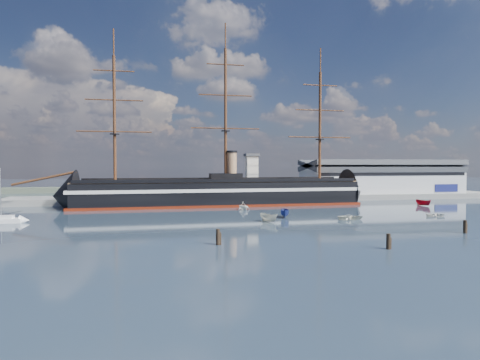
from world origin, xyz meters
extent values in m
plane|color=#1C2A3C|center=(0.00, 40.00, 0.00)|extent=(600.00, 600.00, 0.00)
cube|color=slate|center=(10.00, 76.00, 0.00)|extent=(180.00, 18.00, 2.00)
cube|color=#B7BABC|center=(58.00, 80.00, 7.00)|extent=(62.00, 20.00, 10.00)
cube|color=#3F4247|center=(58.00, 80.00, 12.60)|extent=(63.00, 21.00, 2.00)
cube|color=silver|center=(3.00, 73.00, 9.00)|extent=(4.00, 4.00, 14.00)
cube|color=#3F4247|center=(3.00, 73.00, 16.50)|extent=(5.00, 5.00, 1.00)
cube|color=black|center=(-10.58, 60.00, 4.00)|extent=(88.24, 17.39, 7.00)
cube|color=silver|center=(-10.58, 60.00, 5.20)|extent=(90.25, 17.67, 1.00)
cube|color=#621909|center=(-10.58, 60.00, 0.35)|extent=(90.25, 17.63, 0.90)
cone|color=black|center=(-57.08, 60.00, 3.70)|extent=(14.25, 15.90, 15.68)
cone|color=black|center=(35.92, 60.00, 3.70)|extent=(11.25, 15.85, 15.68)
cube|color=brown|center=(-10.58, 60.00, 7.60)|extent=(88.22, 16.12, 0.40)
cube|color=black|center=(-8.58, 60.00, 9.00)|extent=(10.09, 6.16, 2.50)
cylinder|color=#A07653|center=(-6.58, 60.00, 12.50)|extent=(3.20, 3.20, 9.00)
cylinder|color=#381E0F|center=(-62.58, 60.00, 9.00)|extent=(17.76, 0.98, 4.43)
cylinder|color=#381E0F|center=(-42.58, 60.00, 26.80)|extent=(0.90, 0.90, 38.00)
cylinder|color=#381E0F|center=(-8.58, 60.00, 28.80)|extent=(0.90, 0.90, 42.00)
cylinder|color=#381E0F|center=(23.42, 60.00, 25.80)|extent=(0.90, 0.90, 36.00)
cube|color=white|center=(-63.26, 30.22, 0.51)|extent=(7.78, 2.71, 1.02)
cube|color=white|center=(-63.26, 30.22, 1.33)|extent=(4.17, 1.88, 0.82)
cylinder|color=#B2B2B7|center=(-63.77, 30.22, 6.64)|extent=(0.16, 0.16, 11.23)
imported|color=beige|center=(-5.16, 20.38, 0.00)|extent=(6.52, 4.81, 2.46)
imported|color=beige|center=(14.79, 20.27, 0.00)|extent=(1.88, 3.85, 1.73)
imported|color=navy|center=(0.79, 27.19, 0.00)|extent=(6.89, 4.16, 2.59)
imported|color=white|center=(-5.71, 45.90, 0.00)|extent=(7.49, 5.49, 2.52)
imported|color=white|center=(38.63, 21.74, 0.00)|extent=(1.75, 3.04, 1.33)
imported|color=maroon|center=(52.37, 45.58, 0.00)|extent=(6.72, 4.05, 2.53)
cylinder|color=black|center=(-20.19, -3.20, 0.00)|extent=(0.64, 0.64, 3.28)
cylinder|color=black|center=(4.81, -11.64, 0.00)|extent=(0.64, 0.64, 3.09)
cylinder|color=black|center=(27.11, -1.32, 0.00)|extent=(0.64, 0.64, 3.17)
camera|label=1|loc=(-29.30, -66.60, 12.79)|focal=30.00mm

